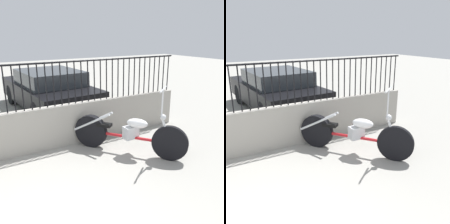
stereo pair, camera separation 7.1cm
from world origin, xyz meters
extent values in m
cylinder|color=black|center=(0.37, 2.57, 1.30)|extent=(0.02, 0.02, 0.87)
cylinder|color=black|center=(0.52, 2.57, 1.30)|extent=(0.02, 0.02, 0.87)
cylinder|color=black|center=(0.66, 2.57, 1.30)|extent=(0.02, 0.02, 0.87)
cylinder|color=black|center=(0.81, 2.57, 1.30)|extent=(0.02, 0.02, 0.87)
cylinder|color=black|center=(0.96, 2.57, 1.30)|extent=(0.02, 0.02, 0.87)
cylinder|color=black|center=(1.10, 2.57, 1.30)|extent=(0.02, 0.02, 0.87)
cylinder|color=black|center=(1.25, 2.57, 1.30)|extent=(0.02, 0.02, 0.87)
cylinder|color=black|center=(1.40, 2.57, 1.30)|extent=(0.02, 0.02, 0.87)
cylinder|color=black|center=(1.55, 2.57, 1.30)|extent=(0.02, 0.02, 0.87)
cylinder|color=black|center=(1.69, 2.57, 1.30)|extent=(0.02, 0.02, 0.87)
cylinder|color=black|center=(1.84, 2.57, 1.30)|extent=(0.02, 0.02, 0.87)
cylinder|color=black|center=(1.99, 2.57, 1.30)|extent=(0.02, 0.02, 0.87)
cylinder|color=black|center=(2.14, 2.57, 1.30)|extent=(0.02, 0.02, 0.87)
cylinder|color=black|center=(2.28, 2.57, 1.30)|extent=(0.02, 0.02, 0.87)
cylinder|color=black|center=(2.43, 2.57, 1.30)|extent=(0.02, 0.02, 0.87)
cylinder|color=black|center=(2.58, 2.57, 1.30)|extent=(0.02, 0.02, 0.87)
cylinder|color=black|center=(2.72, 2.57, 1.30)|extent=(0.02, 0.02, 0.87)
cylinder|color=black|center=(2.87, 2.57, 1.30)|extent=(0.02, 0.02, 0.87)
cylinder|color=black|center=(3.02, 2.57, 1.30)|extent=(0.02, 0.02, 0.87)
cylinder|color=black|center=(3.17, 2.57, 1.30)|extent=(0.02, 0.02, 0.87)
cylinder|color=black|center=(3.31, 2.57, 1.30)|extent=(0.02, 0.02, 0.87)
cylinder|color=black|center=(3.46, 2.57, 1.30)|extent=(0.02, 0.02, 0.87)
cylinder|color=black|center=(3.61, 2.57, 1.30)|extent=(0.02, 0.02, 0.87)
cylinder|color=black|center=(3.76, 2.57, 1.30)|extent=(0.02, 0.02, 0.87)
cylinder|color=black|center=(3.90, 2.57, 1.30)|extent=(0.02, 0.02, 0.87)
cylinder|color=black|center=(4.05, 2.57, 1.30)|extent=(0.02, 0.02, 0.87)
cylinder|color=black|center=(4.20, 2.57, 1.30)|extent=(0.02, 0.02, 0.87)
cylinder|color=black|center=(2.83, 0.94, 0.33)|extent=(0.47, 0.58, 0.66)
cylinder|color=black|center=(1.86, 2.20, 0.33)|extent=(0.52, 0.62, 0.68)
cylinder|color=#AD191E|center=(2.34, 1.57, 0.33)|extent=(0.94, 1.20, 0.06)
cube|color=silver|center=(2.37, 1.53, 0.43)|extent=(0.28, 0.18, 0.24)
ellipsoid|color=white|center=(2.44, 1.44, 0.63)|extent=(0.41, 0.44, 0.18)
cube|color=black|center=(2.04, 1.97, 0.51)|extent=(0.30, 0.32, 0.06)
cylinder|color=silver|center=(2.77, 1.01, 0.58)|extent=(0.17, 0.20, 0.51)
sphere|color=silver|center=(2.73, 1.06, 0.81)|extent=(0.11, 0.11, 0.11)
cylinder|color=silver|center=(2.72, 1.08, 1.08)|extent=(0.03, 0.03, 0.49)
cylinder|color=silver|center=(2.72, 1.08, 1.32)|extent=(0.43, 0.34, 0.03)
cylinder|color=silver|center=(1.83, 2.12, 0.55)|extent=(0.52, 0.66, 0.45)
cylinder|color=silver|center=(1.94, 2.21, 0.55)|extent=(0.52, 0.66, 0.45)
cylinder|color=black|center=(1.02, 6.46, 0.32)|extent=(0.16, 0.65, 0.64)
cylinder|color=black|center=(2.63, 6.58, 0.32)|extent=(0.16, 0.65, 0.64)
cylinder|color=black|center=(1.21, 3.95, 0.32)|extent=(0.16, 0.65, 0.64)
cylinder|color=black|center=(2.82, 4.07, 0.32)|extent=(0.16, 0.65, 0.64)
cube|color=black|center=(1.92, 5.27, 0.53)|extent=(2.03, 4.17, 0.57)
cube|color=#2D3338|center=(1.94, 5.06, 1.02)|extent=(1.70, 2.06, 0.41)
camera|label=1|loc=(-0.21, -2.09, 2.24)|focal=40.00mm
camera|label=2|loc=(-0.15, -2.13, 2.24)|focal=40.00mm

